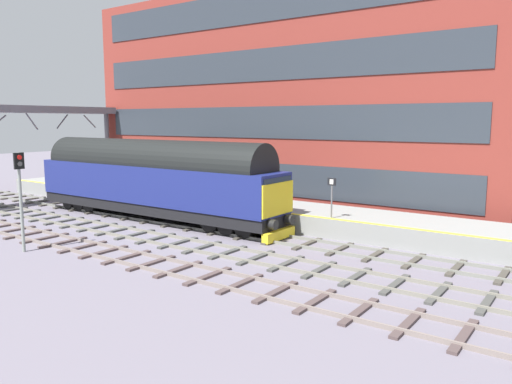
% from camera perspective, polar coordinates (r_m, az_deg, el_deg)
% --- Properties ---
extents(ground_plane, '(140.00, 140.00, 0.00)m').
position_cam_1_polar(ground_plane, '(26.93, -5.04, -4.25)').
color(ground_plane, slate).
rests_on(ground_plane, ground).
extents(track_main, '(2.50, 60.00, 0.15)m').
position_cam_1_polar(track_main, '(26.92, -5.04, -4.13)').
color(track_main, gray).
rests_on(track_main, ground).
extents(track_adjacent_west, '(2.50, 60.00, 0.15)m').
position_cam_1_polar(track_adjacent_west, '(24.54, -10.10, -5.44)').
color(track_adjacent_west, gray).
rests_on(track_adjacent_west, ground).
extents(track_adjacent_far_west, '(2.50, 60.00, 0.15)m').
position_cam_1_polar(track_adjacent_far_west, '(22.55, -15.71, -6.83)').
color(track_adjacent_far_west, gray).
rests_on(track_adjacent_far_west, ground).
extents(station_platform, '(4.00, 44.00, 1.01)m').
position_cam_1_polar(station_platform, '(29.61, -0.54, -2.10)').
color(station_platform, gray).
rests_on(station_platform, ground).
extents(station_building, '(5.18, 30.57, 14.56)m').
position_cam_1_polar(station_building, '(35.14, 2.61, 10.60)').
color(station_building, maroon).
rests_on(station_building, ground).
extents(diesel_locomotive, '(2.74, 17.73, 4.68)m').
position_cam_1_polar(diesel_locomotive, '(29.59, -11.73, 1.59)').
color(diesel_locomotive, black).
rests_on(diesel_locomotive, ground).
extents(signal_post_near, '(0.44, 0.22, 4.39)m').
position_cam_1_polar(signal_post_near, '(24.09, -25.21, 0.15)').
color(signal_post_near, gray).
rests_on(signal_post_near, ground).
extents(platform_number_sign, '(0.10, 0.44, 1.98)m').
position_cam_1_polar(platform_number_sign, '(24.72, 8.60, 0.04)').
color(platform_number_sign, slate).
rests_on(platform_number_sign, station_platform).
extents(waiting_passenger, '(0.45, 0.47, 1.64)m').
position_cam_1_polar(waiting_passenger, '(30.88, -4.42, 1.10)').
color(waiting_passenger, '#2E2A3C').
rests_on(waiting_passenger, station_platform).
extents(overhead_footbridge, '(15.72, 2.00, 6.79)m').
position_cam_1_polar(overhead_footbridge, '(38.59, -25.72, 8.01)').
color(overhead_footbridge, slate).
rests_on(overhead_footbridge, ground).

